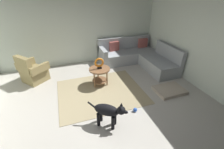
{
  "coord_description": "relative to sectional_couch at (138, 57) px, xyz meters",
  "views": [
    {
      "loc": [
        -0.69,
        -2.7,
        2.5
      ],
      "look_at": [
        0.45,
        0.6,
        0.55
      ],
      "focal_mm": 24.31,
      "sensor_mm": 36.0,
      "label": 1
    }
  ],
  "objects": [
    {
      "name": "wall_right",
      "position": [
        0.95,
        -2.02,
        1.06
      ],
      "size": [
        0.12,
        6.0,
        2.7
      ],
      "primitive_type": "cube",
      "color": "silver",
      "rests_on": "ground_plane"
    },
    {
      "name": "torus_sculpture",
      "position": [
        -1.75,
        -0.96,
        0.42
      ],
      "size": [
        0.28,
        0.08,
        0.33
      ],
      "color": "black",
      "rests_on": "side_table"
    },
    {
      "name": "area_rug",
      "position": [
        -1.84,
        -1.32,
        -0.28
      ],
      "size": [
        2.3,
        1.9,
        0.01
      ],
      "primitive_type": "cube",
      "color": "tan",
      "rests_on": "ground_plane"
    },
    {
      "name": "ground_plane",
      "position": [
        -1.99,
        -2.02,
        -0.34
      ],
      "size": [
        6.0,
        6.0,
        0.1
      ],
      "primitive_type": "cube",
      "color": "#B7B2A8"
    },
    {
      "name": "armchair",
      "position": [
        -3.63,
        -0.1,
        0.03
      ],
      "size": [
        0.98,
        1.0,
        0.88
      ],
      "rotation": [
        0.0,
        0.0,
        -0.86
      ],
      "color": "olive",
      "rests_on": "ground_plane"
    },
    {
      "name": "wall_back",
      "position": [
        -1.99,
        0.92,
        1.06
      ],
      "size": [
        6.0,
        0.12,
        2.7
      ],
      "primitive_type": "cube",
      "color": "silver",
      "rests_on": "ground_plane"
    },
    {
      "name": "dog",
      "position": [
        -1.99,
        -2.54,
        0.09
      ],
      "size": [
        0.71,
        0.55,
        0.63
      ],
      "rotation": [
        0.0,
        0.0,
        4.07
      ],
      "color": "black",
      "rests_on": "ground_plane"
    },
    {
      "name": "dog_toy_ball",
      "position": [
        -1.28,
        -2.35,
        -0.24
      ],
      "size": [
        0.1,
        0.1,
        0.1
      ],
      "primitive_type": "sphere",
      "color": "blue",
      "rests_on": "ground_plane"
    },
    {
      "name": "sectional_couch",
      "position": [
        0.0,
        0.0,
        0.0
      ],
      "size": [
        2.2,
        2.25,
        0.88
      ],
      "color": "#9EA3A8",
      "rests_on": "ground_plane"
    },
    {
      "name": "side_table",
      "position": [
        -1.75,
        -0.96,
        0.13
      ],
      "size": [
        0.6,
        0.6,
        0.54
      ],
      "color": "brown",
      "rests_on": "ground_plane"
    },
    {
      "name": "dog_bed_mat",
      "position": [
        -0.01,
        -1.94,
        -0.24
      ],
      "size": [
        0.8,
        0.6,
        0.09
      ],
      "primitive_type": "cube",
      "color": "#B2A38E",
      "rests_on": "ground_plane"
    }
  ]
}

